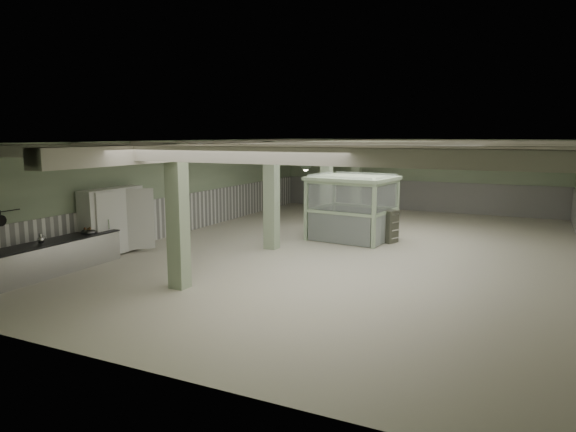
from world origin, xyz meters
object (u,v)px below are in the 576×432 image
at_px(walkin_cooler, 113,223).
at_px(filing_cabinet, 390,226).
at_px(guard_booth, 352,196).
at_px(prep_counter, 34,261).

bearing_deg(walkin_cooler, filing_cabinet, 37.34).
distance_m(guard_booth, filing_cabinet, 1.76).
distance_m(walkin_cooler, filing_cabinet, 9.41).
distance_m(prep_counter, walkin_cooler, 3.06).
xyz_separation_m(guard_booth, filing_cabinet, (1.43, 0.01, -1.03)).
bearing_deg(prep_counter, guard_booth, 55.58).
xyz_separation_m(prep_counter, walkin_cooler, (-0.08, 3.00, 0.58)).
height_order(walkin_cooler, guard_booth, guard_booth).
bearing_deg(walkin_cooler, guard_booth, 43.30).
relative_size(guard_booth, filing_cabinet, 2.70).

